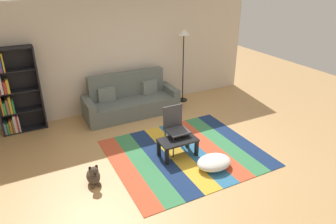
% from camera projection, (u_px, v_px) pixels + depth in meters
% --- Properties ---
extents(ground_plane, '(14.00, 14.00, 0.00)m').
position_uv_depth(ground_plane, '(177.00, 150.00, 6.03)').
color(ground_plane, tan).
extents(back_wall, '(6.80, 0.10, 2.70)m').
position_uv_depth(back_wall, '(128.00, 54.00, 7.51)').
color(back_wall, beige).
rests_on(back_wall, ground_plane).
extents(rug, '(2.80, 2.43, 0.01)m').
position_uv_depth(rug, '(185.00, 153.00, 5.94)').
color(rug, '#C64C2D').
rests_on(rug, ground_plane).
extents(couch, '(2.26, 0.80, 1.00)m').
position_uv_depth(couch, '(131.00, 101.00, 7.44)').
color(couch, '#59605B').
rests_on(couch, ground_plane).
extents(bookshelf, '(0.90, 0.28, 1.85)m').
position_uv_depth(bookshelf, '(12.00, 93.00, 6.38)').
color(bookshelf, black).
rests_on(bookshelf, ground_plane).
extents(coffee_table, '(0.71, 0.41, 0.35)m').
position_uv_depth(coffee_table, '(178.00, 143.00, 5.74)').
color(coffee_table, black).
rests_on(coffee_table, rug).
extents(pouf, '(0.64, 0.49, 0.21)m').
position_uv_depth(pouf, '(214.00, 162.00, 5.46)').
color(pouf, white).
rests_on(pouf, rug).
extents(dog, '(0.22, 0.35, 0.40)m').
position_uv_depth(dog, '(93.00, 176.00, 5.04)').
color(dog, '#473D33').
rests_on(dog, ground_plane).
extents(standing_lamp, '(0.32, 0.32, 1.91)m').
position_uv_depth(standing_lamp, '(184.00, 42.00, 7.66)').
color(standing_lamp, black).
rests_on(standing_lamp, ground_plane).
extents(tv_remote, '(0.08, 0.16, 0.02)m').
position_uv_depth(tv_remote, '(176.00, 139.00, 5.71)').
color(tv_remote, black).
rests_on(tv_remote, coffee_table).
extents(folding_chair, '(0.40, 0.40, 0.90)m').
position_uv_depth(folding_chair, '(175.00, 125.00, 5.87)').
color(folding_chair, '#38383D').
rests_on(folding_chair, ground_plane).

